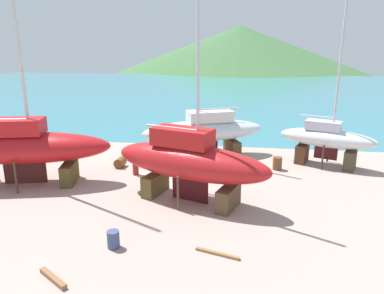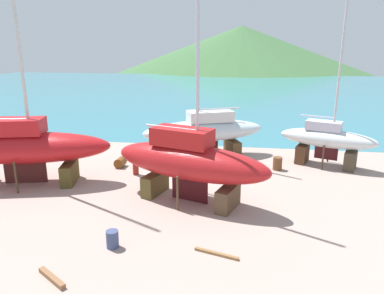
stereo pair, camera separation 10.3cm
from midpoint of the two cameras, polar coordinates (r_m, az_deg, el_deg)
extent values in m
plane|color=tan|center=(19.47, -1.81, -9.37)|extent=(48.87, 48.87, 0.00)
cube|color=teal|center=(68.14, 5.48, 8.72)|extent=(134.63, 75.97, 0.01)
cone|color=#3D663A|center=(136.43, 7.38, 12.16)|extent=(161.18, 161.18, 29.55)
cube|color=brown|center=(19.16, 5.55, -7.92)|extent=(1.30, 2.10, 1.19)
cube|color=brown|center=(21.03, -5.91, -5.72)|extent=(1.30, 2.10, 1.19)
cylinder|color=brown|center=(21.01, 1.24, -4.69)|extent=(0.12, 0.12, 1.86)
cylinder|color=brown|center=(18.76, -2.38, -7.29)|extent=(0.12, 0.12, 1.86)
ellipsoid|color=#B01A1D|center=(19.42, -0.47, -2.34)|extent=(9.26, 5.20, 1.89)
cube|color=#441115|center=(19.98, -0.46, -6.72)|extent=(2.06, 0.76, 1.32)
cube|color=red|center=(19.26, -1.66, 1.59)|extent=(3.52, 2.44, 0.94)
cylinder|color=silver|center=(18.27, 0.78, 16.67)|extent=(0.17, 0.17, 10.95)
cylinder|color=silver|center=(19.48, -3.41, 3.03)|extent=(3.00, 1.11, 0.12)
cube|color=#4D401D|center=(23.78, -18.76, -3.84)|extent=(1.19, 2.30, 1.27)
cylinder|color=brown|center=(25.79, -23.72, -2.08)|extent=(0.12, 0.12, 1.92)
cylinder|color=#453621|center=(23.09, -25.99, -4.35)|extent=(0.12, 0.12, 1.92)
ellipsoid|color=red|center=(24.06, -25.15, -0.14)|extent=(10.79, 5.08, 1.87)
cube|color=#471B18|center=(24.51, -24.72, -3.72)|extent=(2.46, 0.66, 1.31)
cube|color=red|center=(23.96, -26.69, 2.85)|extent=(4.04, 2.47, 0.94)
cube|color=#473C2C|center=(27.11, 23.40, -1.90)|extent=(1.20, 1.65, 1.30)
cube|color=#52311F|center=(27.58, 16.72, -0.96)|extent=(1.20, 1.65, 1.30)
cylinder|color=#4B3020|center=(28.22, 20.44, -0.46)|extent=(0.12, 0.12, 1.74)
cylinder|color=#443127|center=(26.26, 19.68, -1.56)|extent=(0.12, 0.12, 1.74)
ellipsoid|color=silver|center=(26.95, 20.30, 1.30)|extent=(6.73, 4.12, 1.26)
cube|color=#471518|center=(27.22, 20.09, -0.88)|extent=(1.48, 0.64, 0.88)
cube|color=silver|center=(26.81, 19.79, 3.21)|extent=(2.59, 1.90, 0.63)
cylinder|color=silver|center=(26.21, 22.00, 11.27)|extent=(0.15, 0.15, 8.33)
cylinder|color=silver|center=(26.78, 18.89, 4.56)|extent=(2.16, 0.93, 0.11)
cube|color=#503026|center=(27.14, -2.96, -0.71)|extent=(1.49, 2.26, 1.17)
cube|color=brown|center=(28.41, 6.19, -0.03)|extent=(1.49, 2.26, 1.17)
cylinder|color=#503324|center=(26.25, 2.65, -0.65)|extent=(0.12, 0.12, 1.72)
cylinder|color=#52352B|center=(28.98, 0.89, 0.95)|extent=(0.12, 0.12, 1.72)
ellipsoid|color=silver|center=(27.32, 1.75, 2.56)|extent=(9.56, 6.09, 1.57)
cube|color=#4C1911|center=(27.65, 1.72, -0.14)|extent=(2.07, 0.94, 1.10)
cube|color=silver|center=(27.22, 2.70, 4.87)|extent=(3.70, 2.79, 0.79)
cylinder|color=silver|center=(26.47, 0.87, 16.73)|extent=(0.17, 0.17, 11.96)
cylinder|color=beige|center=(27.35, 4.11, 5.98)|extent=(3.03, 1.38, 0.12)
cube|color=maroon|center=(24.18, -8.95, -3.29)|extent=(0.39, 0.36, 0.91)
cube|color=maroon|center=(23.95, -9.02, -1.57)|extent=(0.50, 0.45, 0.61)
sphere|color=tan|center=(23.83, -9.06, -0.63)|extent=(0.22, 0.22, 0.22)
cylinder|color=#3B466E|center=(16.12, -12.40, -13.94)|extent=(0.54, 0.54, 0.76)
cylinder|color=brown|center=(25.91, -11.30, -2.39)|extent=(0.70, 0.89, 0.66)
cylinder|color=brown|center=(25.54, 13.10, -2.51)|extent=(0.85, 0.85, 0.88)
cube|color=brown|center=(14.93, -21.12, -18.63)|extent=(1.46, 1.07, 0.19)
cube|color=olive|center=(15.48, 3.80, -16.31)|extent=(1.86, 0.68, 0.11)
camera|label=1|loc=(0.05, -90.13, -0.04)|focal=34.06mm
camera|label=2|loc=(0.05, 89.87, 0.04)|focal=34.06mm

